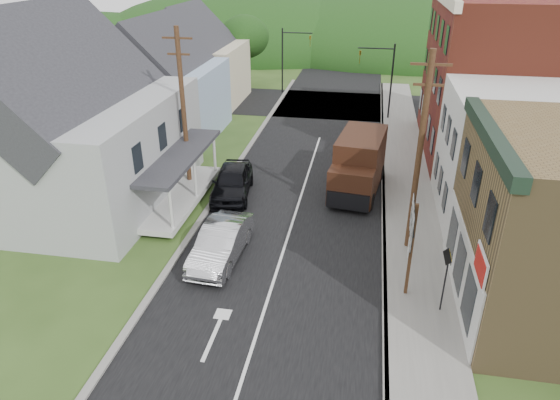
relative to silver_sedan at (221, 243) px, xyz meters
The scene contains 24 objects.
ground 2.95m from the silver_sedan, 23.49° to the right, with size 120.00×120.00×0.00m, color #2D4719.
road 9.28m from the silver_sedan, 73.63° to the left, with size 9.00×90.00×0.02m, color black.
cross_road 26.01m from the silver_sedan, 84.25° to the left, with size 60.00×9.00×0.02m, color black.
sidewalk_right 10.96m from the silver_sedan, 38.92° to the left, with size 2.80×55.00×0.15m, color slate.
curb_right 9.94m from the silver_sedan, 43.83° to the left, with size 0.20×55.00×0.15m, color slate.
curb_left 7.20m from the silver_sedan, 106.58° to the left, with size 0.30×55.00×0.12m, color slate.
storefront_white 15.49m from the silver_sedan, 24.61° to the left, with size 8.00×7.00×6.50m, color silver.
storefront_red 21.51m from the silver_sedan, 48.77° to the left, with size 8.00×12.00×10.00m, color maroon.
house_gray 11.12m from the silver_sedan, 152.61° to the left, with size 10.20×12.24×8.35m.
house_blue 18.18m from the silver_sedan, 117.88° to the left, with size 7.14×8.16×7.28m.
house_cream 26.57m from the silver_sedan, 109.68° to the left, with size 7.14×8.16×7.28m.
utility_pole_right 9.37m from the silver_sedan, 16.10° to the left, with size 1.60×0.26×9.00m.
utility_pole_left 8.79m from the silver_sedan, 119.56° to the left, with size 1.60×0.26×9.00m.
traffic_signal_right 23.60m from the silver_sedan, 72.84° to the left, with size 2.87×0.20×6.00m.
traffic_signal_left 29.57m from the silver_sedan, 93.31° to the left, with size 2.87×0.20×6.00m.
tree_left_b 18.49m from the silver_sedan, 142.95° to the left, with size 4.80×4.80×6.94m.
tree_left_c 25.52m from the silver_sedan, 130.99° to the left, with size 5.80×5.80×8.41m.
tree_left_d 31.79m from the silver_sedan, 101.71° to the left, with size 4.80×4.80×6.94m.
forested_ridge 53.94m from the silver_sedan, 87.23° to the left, with size 90.00×30.00×16.00m, color #163710.
silver_sedan is the anchor object (origin of this frame).
dark_sedan 6.42m from the silver_sedan, 100.74° to the left, with size 2.02×5.02×1.71m, color black.
delivery_van 9.93m from the silver_sedan, 55.13° to the left, with size 3.07×6.06×3.25m.
route_sign_cluster 8.24m from the silver_sedan, ahead, with size 0.25×2.27×3.97m.
warning_sign 9.50m from the silver_sedan, 13.16° to the right, with size 0.25×0.73×2.74m.
Camera 1 is at (3.27, -16.94, 12.35)m, focal length 32.00 mm.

